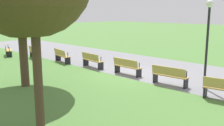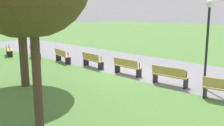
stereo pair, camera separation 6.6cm
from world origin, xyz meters
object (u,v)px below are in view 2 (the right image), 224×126
Objects in this scene: bench_3 at (62,55)px; bench_4 at (92,60)px; bench_2 at (34,52)px; bench_5 at (127,66)px; bench_6 at (169,76)px; bench_1 at (8,50)px; lamp_post at (208,27)px.

bench_4 is (2.67, 0.35, 0.00)m from bench_3.
bench_2 is 1.04× the size of bench_5.
bench_4 is 5.39m from bench_6.
bench_3 is at bearing -167.43° from bench_4.
bench_6 is (2.69, -0.12, 0.00)m from bench_5.
bench_1 is 1.00× the size of bench_2.
bench_3 is at bearing 35.21° from bench_1.
bench_1 is at bearing -170.52° from lamp_post.
bench_5 is (5.36, 0.47, 0.00)m from bench_3.
bench_6 is 2.64m from lamp_post.
bench_2 is (2.57, 0.81, 0.00)m from bench_1.
lamp_post is (9.38, 1.04, 2.18)m from bench_3.
bench_1 is at bearing -147.32° from bench_2.
bench_2 and bench_6 have the same top height.
bench_1 is 0.45× the size of lamp_post.
bench_3 is 5.38m from bench_5.
bench_1 is 1.02× the size of bench_4.
bench_5 is 0.98× the size of bench_6.
bench_5 is at bearing 22.64° from bench_2.
bench_1 and bench_3 have the same top height.
bench_3 is at bearing 27.66° from bench_2.
bench_2 is at bearing 37.72° from bench_1.
bench_5 is at bearing 172.45° from bench_6.
bench_1 is 2.69m from bench_2.
bench_4 is (5.30, 0.94, 0.00)m from bench_2.
bench_6 is (13.26, 1.75, 0.00)m from bench_1.
bench_4 is 1.02× the size of bench_5.
lamp_post reaches higher than bench_3.
bench_6 is (10.69, 0.94, 0.00)m from bench_2.
bench_2 and bench_4 have the same top height.
bench_5 is (10.56, 1.87, 0.00)m from bench_1.
lamp_post reaches higher than bench_5.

